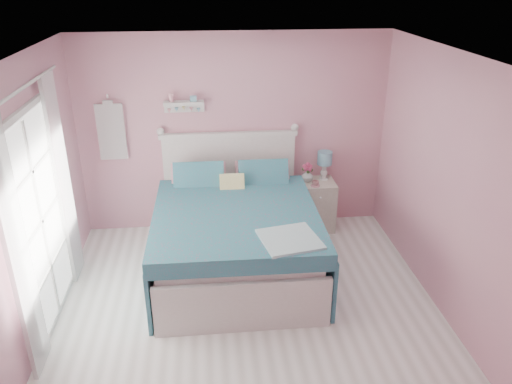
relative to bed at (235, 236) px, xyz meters
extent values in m
plane|color=silver|center=(0.07, -1.09, -0.43)|extent=(4.50, 4.50, 0.00)
plane|color=#C57D94|center=(0.07, 1.16, 0.87)|extent=(4.00, 0.00, 4.00)
plane|color=#C57D94|center=(-1.93, -1.09, 0.87)|extent=(0.00, 4.50, 4.50)
plane|color=#C57D94|center=(2.08, -1.09, 0.87)|extent=(0.00, 4.50, 4.50)
plane|color=white|center=(0.07, -1.09, 2.17)|extent=(4.50, 4.50, 0.00)
cube|color=silver|center=(0.00, -0.03, -0.19)|extent=(1.72, 2.26, 0.49)
cube|color=silver|center=(0.00, -0.03, 0.14)|extent=(1.66, 2.20, 0.16)
cube|color=silver|center=(0.00, 1.10, 0.21)|extent=(1.73, 0.07, 1.28)
cube|color=silver|center=(0.00, 1.10, 0.88)|extent=(1.79, 0.09, 0.06)
cube|color=silver|center=(0.00, -1.15, -0.15)|extent=(1.73, 0.06, 0.56)
cube|color=teal|center=(0.00, -0.18, 0.31)|extent=(1.84, 2.00, 0.18)
cube|color=pink|center=(-0.40, 0.78, 0.42)|extent=(0.68, 0.28, 0.43)
cube|color=pink|center=(0.40, 0.78, 0.42)|extent=(0.68, 0.28, 0.43)
cube|color=#CCBC59|center=(0.00, 0.50, 0.42)|extent=(0.30, 0.22, 0.31)
cube|color=beige|center=(1.16, 0.91, -0.09)|extent=(0.47, 0.44, 0.68)
cube|color=silver|center=(1.16, 0.70, 0.12)|extent=(0.41, 0.02, 0.16)
sphere|color=white|center=(1.16, 0.68, 0.12)|extent=(0.03, 0.03, 0.03)
cylinder|color=white|center=(1.26, 1.00, 0.26)|extent=(0.12, 0.12, 0.02)
cylinder|color=white|center=(1.26, 1.00, 0.36)|extent=(0.06, 0.06, 0.21)
cylinder|color=#76B1C5|center=(1.26, 1.00, 0.55)|extent=(0.19, 0.19, 0.18)
imported|color=silver|center=(1.03, 0.94, 0.33)|extent=(0.17, 0.17, 0.17)
imported|color=#CC898F|center=(1.10, 0.77, 0.28)|extent=(0.11, 0.11, 0.07)
sphere|color=#D5487A|center=(1.03, 0.94, 0.49)|extent=(0.06, 0.06, 0.06)
sphere|color=#D5487A|center=(1.07, 0.96, 0.45)|extent=(0.06, 0.06, 0.06)
sphere|color=#D5487A|center=(0.99, 0.95, 0.46)|extent=(0.06, 0.06, 0.06)
sphere|color=#D5487A|center=(1.05, 0.91, 0.43)|extent=(0.06, 0.06, 0.06)
sphere|color=#D5487A|center=(1.00, 0.92, 0.44)|extent=(0.06, 0.06, 0.06)
cube|color=silver|center=(-0.55, 1.08, 1.32)|extent=(0.50, 0.14, 0.04)
cube|color=silver|center=(-0.55, 1.14, 1.25)|extent=(0.50, 0.03, 0.12)
cylinder|color=#D18C99|center=(-0.70, 1.08, 1.39)|extent=(0.06, 0.06, 0.10)
cube|color=#76B1C5|center=(-0.43, 1.08, 1.37)|extent=(0.08, 0.06, 0.07)
cube|color=white|center=(-1.48, 1.09, 0.97)|extent=(0.34, 0.03, 0.72)
cube|color=silver|center=(-1.90, -0.69, 1.70)|extent=(0.04, 1.32, 0.06)
cube|color=silver|center=(-1.90, -0.69, -0.40)|extent=(0.04, 1.32, 0.06)
cube|color=silver|center=(-1.90, -1.32, 0.62)|extent=(0.04, 0.06, 2.10)
cube|color=silver|center=(-1.90, -0.06, 0.62)|extent=(0.04, 0.06, 2.10)
cube|color=white|center=(-1.90, -0.69, 0.65)|extent=(0.02, 1.20, 2.04)
cube|color=white|center=(-1.84, -1.43, 0.75)|extent=(0.04, 0.40, 2.32)
cube|color=white|center=(-1.84, 0.05, 0.75)|extent=(0.04, 0.40, 2.32)
camera|label=1|loc=(-0.28, -5.09, 2.85)|focal=35.00mm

